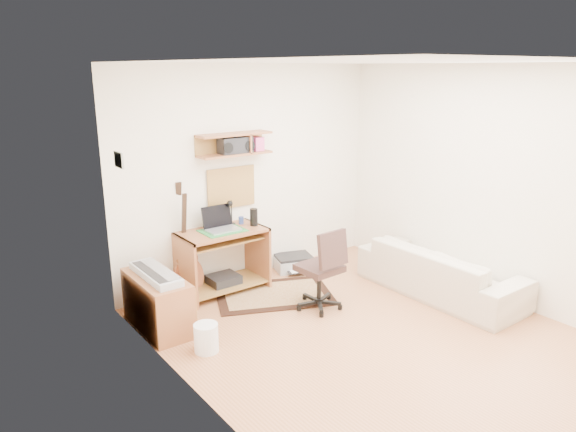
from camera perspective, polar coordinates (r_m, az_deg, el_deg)
floor at (r=5.47m, az=8.08°, el=-12.35°), size 3.60×4.00×0.01m
ceiling at (r=4.84m, az=9.30°, el=16.12°), size 3.60×4.00×0.01m
back_wall at (r=6.52m, az=-4.01°, el=4.57°), size 3.60×0.01×2.60m
left_wall at (r=3.96m, az=-10.07°, el=-2.99°), size 0.01×4.00×2.60m
right_wall at (r=6.38m, az=20.13°, el=3.41°), size 0.01×4.00×2.60m
wall_shelf at (r=6.19m, az=-5.76°, el=7.69°), size 0.90×0.25×0.26m
cork_board at (r=6.37m, az=-6.13°, el=3.06°), size 0.64×0.03×0.49m
wall_photo at (r=5.22m, az=-17.72°, el=5.77°), size 0.02×0.20×0.15m
desk at (r=6.24m, az=-7.01°, el=-4.85°), size 1.00×0.55×0.75m
laptop at (r=6.06m, az=-7.08°, el=-0.34°), size 0.37×0.37×0.28m
speaker at (r=6.26m, az=-3.69°, el=-0.12°), size 0.09×0.09×0.20m
desk_lamp at (r=6.30m, az=-6.08°, el=0.43°), size 0.10×0.10×0.31m
pencil_cup at (r=6.35m, az=-5.05°, el=-0.45°), size 0.06×0.06×0.09m
boombox at (r=6.19m, az=-5.70°, el=7.50°), size 0.39×0.18×0.20m
rug at (r=6.24m, az=-1.54°, el=-8.40°), size 1.56×1.33×0.02m
task_chair at (r=5.76m, az=3.39°, el=-5.59°), size 0.50×0.50×0.93m
cabinet at (r=5.55m, az=-13.83°, el=-9.02°), size 0.40×0.90×0.55m
music_keyboard at (r=5.43m, az=-14.04°, el=-6.05°), size 0.24×0.78×0.07m
guitar at (r=6.09m, az=-10.83°, el=-2.65°), size 0.37×0.24×1.33m
waste_basket at (r=5.10m, az=-8.78°, el=-12.81°), size 0.26×0.26×0.27m
printer at (r=6.96m, az=0.60°, el=-5.07°), size 0.57×0.50×0.18m
sofa at (r=6.38m, az=16.10°, el=-4.87°), size 0.57×1.95×0.76m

